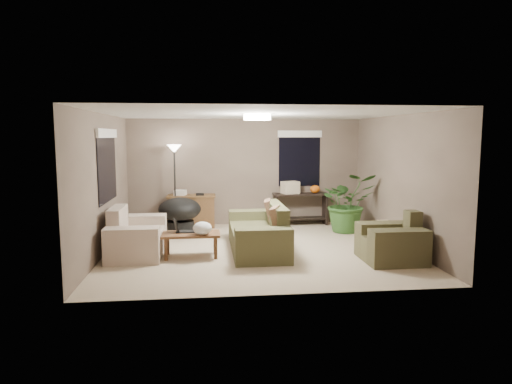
{
  "coord_description": "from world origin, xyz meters",
  "views": [
    {
      "loc": [
        -0.93,
        -8.29,
        2.1
      ],
      "look_at": [
        0.0,
        0.2,
        1.05
      ],
      "focal_mm": 32.0,
      "sensor_mm": 36.0,
      "label": 1
    }
  ],
  "objects": [
    {
      "name": "ceiling_fixture",
      "position": [
        0.0,
        0.0,
        2.44
      ],
      "size": [
        0.5,
        0.5,
        0.1
      ],
      "primitive_type": "cylinder",
      "color": "white",
      "rests_on": "room_shell"
    },
    {
      "name": "coffee_table",
      "position": [
        -1.21,
        -0.42,
        0.36
      ],
      "size": [
        1.0,
        0.55,
        0.42
      ],
      "color": "brown",
      "rests_on": "ground"
    },
    {
      "name": "laptop",
      "position": [
        -1.38,
        -0.32,
        0.48
      ],
      "size": [
        0.39,
        0.24,
        0.24
      ],
      "color": "black",
      "rests_on": "coffee_table"
    },
    {
      "name": "floor_lamp",
      "position": [
        -1.63,
        2.03,
        1.6
      ],
      "size": [
        0.32,
        0.32,
        1.91
      ],
      "color": "black",
      "rests_on": "ground"
    },
    {
      "name": "window_back",
      "position": [
        1.3,
        2.48,
        1.79
      ],
      "size": [
        1.06,
        0.05,
        1.33
      ],
      "color": "black",
      "rests_on": "room_shell"
    },
    {
      "name": "desk_papers",
      "position": [
        -1.44,
        2.2,
        0.8
      ],
      "size": [
        0.69,
        0.29,
        0.12
      ],
      "color": "silver",
      "rests_on": "desk"
    },
    {
      "name": "cardboard_box",
      "position": [
        1.04,
        2.25,
        0.89
      ],
      "size": [
        0.45,
        0.39,
        0.29
      ],
      "primitive_type": "cube",
      "rotation": [
        0.0,
        0.0,
        0.31
      ],
      "color": "beige",
      "rests_on": "console_table"
    },
    {
      "name": "armchair",
      "position": [
        2.18,
        -1.06,
        0.3
      ],
      "size": [
        0.95,
        1.0,
        0.85
      ],
      "color": "brown",
      "rests_on": "ground"
    },
    {
      "name": "pumpkin",
      "position": [
        1.64,
        2.25,
        0.84
      ],
      "size": [
        0.27,
        0.27,
        0.19
      ],
      "primitive_type": "ellipsoid",
      "rotation": [
        0.0,
        0.0,
        -0.19
      ],
      "color": "orange",
      "rests_on": "console_table"
    },
    {
      "name": "plastic_bag",
      "position": [
        -1.01,
        -0.57,
        0.53
      ],
      "size": [
        0.33,
        0.3,
        0.23
      ],
      "primitive_type": "ellipsoid",
      "rotation": [
        0.0,
        0.0,
        -0.02
      ],
      "color": "white",
      "rests_on": "coffee_table"
    },
    {
      "name": "main_sofa",
      "position": [
        0.04,
        -0.1,
        0.29
      ],
      "size": [
        0.95,
        2.2,
        0.85
      ],
      "color": "#4C4B2D",
      "rests_on": "ground"
    },
    {
      "name": "papasan_chair",
      "position": [
        -1.5,
        1.43,
        0.47
      ],
      "size": [
        1.19,
        1.19,
        0.8
      ],
      "color": "black",
      "rests_on": "ground"
    },
    {
      "name": "houseplant",
      "position": [
        2.15,
        1.32,
        0.51
      ],
      "size": [
        1.17,
        1.3,
        1.02
      ],
      "primitive_type": "imported",
      "color": "#2D5923",
      "rests_on": "ground"
    },
    {
      "name": "desk",
      "position": [
        -1.28,
        2.21,
        0.38
      ],
      "size": [
        1.1,
        0.5,
        0.75
      ],
      "color": "brown",
      "rests_on": "ground"
    },
    {
      "name": "loveseat",
      "position": [
        -2.2,
        -0.11,
        0.3
      ],
      "size": [
        0.9,
        1.6,
        0.85
      ],
      "color": "beige",
      "rests_on": "ground"
    },
    {
      "name": "cat_scratching_post",
      "position": [
        2.42,
        -0.08,
        0.21
      ],
      "size": [
        0.32,
        0.32,
        0.5
      ],
      "color": "tan",
      "rests_on": "ground"
    },
    {
      "name": "room_shell",
      "position": [
        0.0,
        0.0,
        1.25
      ],
      "size": [
        5.5,
        5.5,
        5.5
      ],
      "color": "#C1AC8F",
      "rests_on": "ground"
    },
    {
      "name": "console_table",
      "position": [
        1.29,
        2.25,
        0.44
      ],
      "size": [
        1.3,
        0.4,
        0.75
      ],
      "color": "black",
      "rests_on": "ground"
    },
    {
      "name": "throw_pillows",
      "position": [
        0.29,
        -0.1,
        0.65
      ],
      "size": [
        0.36,
        1.39,
        0.47
      ],
      "color": "#8C7251",
      "rests_on": "main_sofa"
    },
    {
      "name": "window_left",
      "position": [
        -2.73,
        0.3,
        1.78
      ],
      "size": [
        0.05,
        1.56,
        1.33
      ],
      "color": "black",
      "rests_on": "room_shell"
    }
  ]
}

